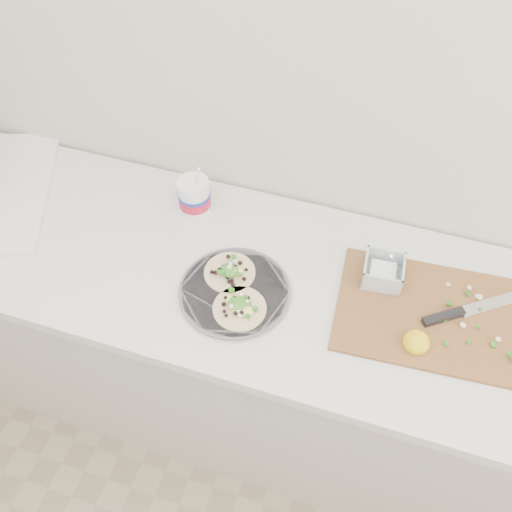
% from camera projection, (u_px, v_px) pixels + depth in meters
% --- Properties ---
extents(counter, '(2.44, 0.66, 0.90)m').
position_uv_depth(counter, '(216.00, 338.00, 2.01)').
color(counter, beige).
rests_on(counter, ground).
extents(taco_plate, '(0.31, 0.31, 0.04)m').
position_uv_depth(taco_plate, '(234.00, 290.00, 1.57)').
color(taco_plate, '#5C5B62').
rests_on(taco_plate, counter).
extents(tub, '(0.10, 0.10, 0.22)m').
position_uv_depth(tub, '(195.00, 194.00, 1.73)').
color(tub, white).
rests_on(tub, counter).
extents(cutboard, '(0.52, 0.38, 0.08)m').
position_uv_depth(cutboard, '(427.00, 307.00, 1.53)').
color(cutboard, brown).
rests_on(cutboard, counter).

